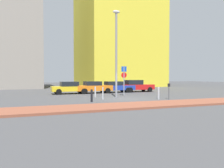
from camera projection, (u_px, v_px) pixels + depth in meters
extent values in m
plane|color=#424244|center=(125.00, 99.00, 20.37)|extent=(120.00, 120.00, 0.00)
cube|color=brown|center=(155.00, 104.00, 15.67)|extent=(40.00, 3.00, 0.14)
cube|color=gold|center=(70.00, 89.00, 26.12)|extent=(4.34, 1.83, 0.56)
cube|color=black|center=(69.00, 84.00, 26.05)|extent=(1.98, 1.68, 0.54)
cylinder|color=black|center=(81.00, 90.00, 27.51)|extent=(0.64, 0.22, 0.64)
cylinder|color=black|center=(85.00, 91.00, 25.83)|extent=(0.64, 0.22, 0.64)
cylinder|color=black|center=(57.00, 91.00, 26.43)|extent=(0.64, 0.22, 0.64)
cylinder|color=black|center=(59.00, 92.00, 24.75)|extent=(0.64, 0.22, 0.64)
cube|color=orange|center=(94.00, 88.00, 27.11)|extent=(4.42, 2.02, 0.62)
cube|color=black|center=(92.00, 83.00, 27.04)|extent=(1.92, 1.77, 0.49)
cylinder|color=black|center=(102.00, 90.00, 28.56)|extent=(0.65, 0.25, 0.64)
cylinder|color=black|center=(108.00, 91.00, 26.87)|extent=(0.65, 0.25, 0.64)
cylinder|color=black|center=(80.00, 90.00, 27.38)|extent=(0.65, 0.25, 0.64)
cylinder|color=black|center=(84.00, 91.00, 25.69)|extent=(0.65, 0.25, 0.64)
cube|color=#1E389E|center=(116.00, 88.00, 28.51)|extent=(4.57, 1.84, 0.58)
cube|color=black|center=(114.00, 83.00, 28.40)|extent=(2.20, 1.69, 0.50)
cylinder|color=black|center=(124.00, 89.00, 29.94)|extent=(0.64, 0.22, 0.64)
cylinder|color=black|center=(130.00, 90.00, 28.22)|extent=(0.64, 0.22, 0.64)
cylinder|color=black|center=(102.00, 90.00, 28.82)|extent=(0.64, 0.22, 0.64)
cylinder|color=black|center=(107.00, 91.00, 27.10)|extent=(0.64, 0.22, 0.64)
cube|color=red|center=(136.00, 87.00, 29.52)|extent=(4.62, 1.88, 0.65)
cube|color=black|center=(133.00, 82.00, 29.38)|extent=(2.09, 1.69, 0.59)
cylinder|color=black|center=(143.00, 89.00, 30.92)|extent=(0.64, 0.23, 0.64)
cylinder|color=black|center=(150.00, 90.00, 29.23)|extent=(0.64, 0.23, 0.64)
cylinder|color=black|center=(122.00, 89.00, 29.84)|extent=(0.64, 0.23, 0.64)
cylinder|color=black|center=(128.00, 90.00, 28.15)|extent=(0.64, 0.23, 0.64)
cylinder|color=gray|center=(124.00, 81.00, 23.44)|extent=(0.10, 0.10, 3.09)
cube|color=#1447B7|center=(124.00, 69.00, 23.40)|extent=(0.55, 0.10, 0.55)
cylinder|color=red|center=(124.00, 75.00, 23.42)|extent=(0.60, 0.09, 0.60)
cylinder|color=#4C4C51|center=(169.00, 93.00, 19.77)|extent=(0.08, 0.08, 1.12)
cube|color=black|center=(169.00, 85.00, 19.74)|extent=(0.18, 0.14, 0.28)
cylinder|color=gray|center=(116.00, 56.00, 21.74)|extent=(0.20, 0.20, 8.09)
ellipsoid|color=silver|center=(116.00, 12.00, 21.60)|extent=(0.70, 0.36, 0.30)
cylinder|color=#B7B7BC|center=(103.00, 93.00, 19.69)|extent=(0.12, 0.12, 1.09)
cylinder|color=#B7B7BC|center=(95.00, 92.00, 21.77)|extent=(0.14, 0.14, 1.04)
cylinder|color=#B7B7BC|center=(159.00, 93.00, 19.85)|extent=(0.15, 0.15, 1.08)
cylinder|color=black|center=(92.00, 96.00, 17.72)|extent=(0.18, 0.18, 1.00)
cube|color=gold|center=(116.00, 27.00, 49.25)|extent=(15.35, 17.37, 25.61)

